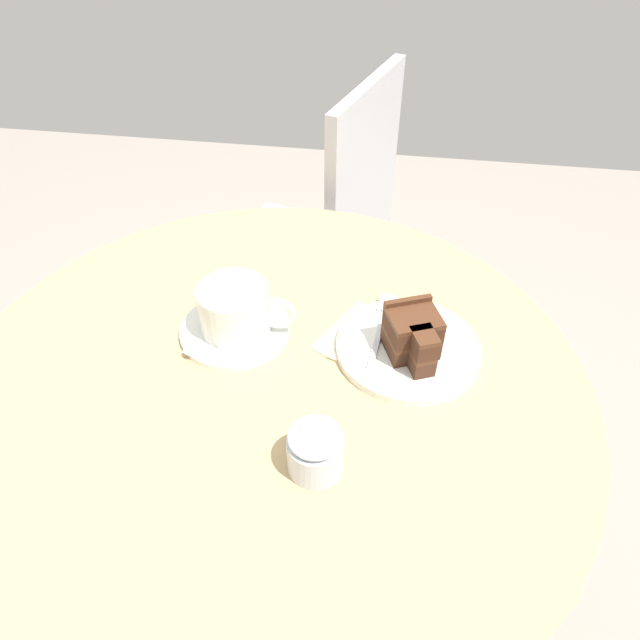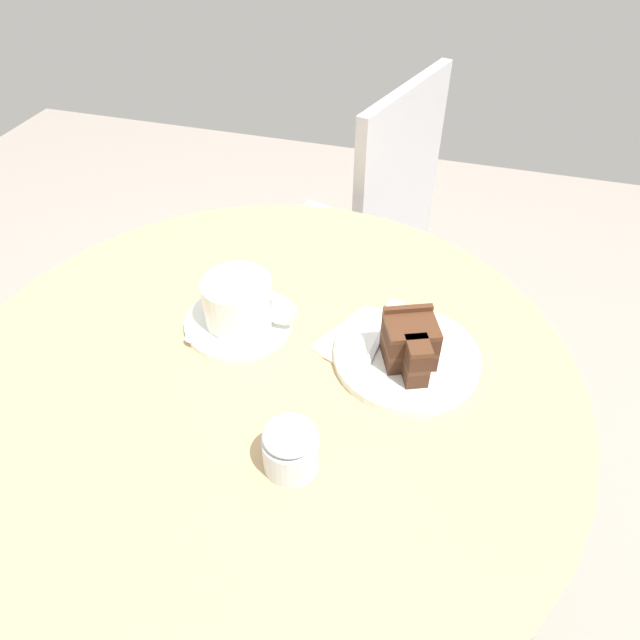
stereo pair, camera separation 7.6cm
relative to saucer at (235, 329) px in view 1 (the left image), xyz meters
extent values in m
cube|color=gray|center=(0.06, -0.08, -0.76)|extent=(4.40, 4.40, 0.01)
cylinder|color=tan|center=(0.06, -0.08, -0.02)|extent=(0.84, 0.84, 0.03)
cylinder|color=silver|center=(0.06, -0.08, -0.39)|extent=(0.07, 0.07, 0.70)
cylinder|color=silver|center=(0.06, -0.08, -0.74)|extent=(0.38, 0.38, 0.02)
cylinder|color=silver|center=(0.00, 0.00, 0.00)|extent=(0.15, 0.15, 0.01)
cylinder|color=silver|center=(0.00, 0.00, 0.04)|extent=(0.10, 0.10, 0.07)
cylinder|color=#D6B789|center=(0.00, 0.00, 0.07)|extent=(0.09, 0.09, 0.00)
torus|color=silver|center=(0.06, 0.00, 0.04)|extent=(0.05, 0.01, 0.05)
cube|color=silver|center=(0.01, -0.05, 0.01)|extent=(0.09, 0.02, 0.00)
ellipsoid|color=silver|center=(-0.04, -0.06, 0.01)|extent=(0.02, 0.02, 0.00)
cylinder|color=silver|center=(0.24, 0.00, 0.00)|extent=(0.20, 0.20, 0.01)
cube|color=#422619|center=(0.24, -0.01, 0.02)|extent=(0.08, 0.08, 0.02)
cube|color=#422619|center=(0.26, -0.04, 0.02)|extent=(0.04, 0.04, 0.02)
cube|color=#4C2B19|center=(0.24, -0.01, 0.03)|extent=(0.08, 0.08, 0.01)
cube|color=#4C2B19|center=(0.26, -0.04, 0.03)|extent=(0.04, 0.04, 0.01)
cube|color=#422619|center=(0.24, -0.01, 0.05)|extent=(0.08, 0.08, 0.02)
cube|color=#422619|center=(0.26, -0.04, 0.05)|extent=(0.04, 0.04, 0.02)
cube|color=#4C2B19|center=(0.24, -0.01, 0.07)|extent=(0.08, 0.08, 0.01)
cube|color=#4C2B19|center=(0.26, -0.04, 0.07)|extent=(0.04, 0.04, 0.01)
cube|color=#4C2B19|center=(0.23, 0.01, 0.04)|extent=(0.06, 0.03, 0.07)
cube|color=silver|center=(0.20, 0.00, 0.01)|extent=(0.02, 0.12, 0.00)
cube|color=silver|center=(0.21, 0.08, 0.01)|extent=(0.03, 0.04, 0.00)
cube|color=beige|center=(0.19, 0.01, 0.00)|extent=(0.16, 0.16, 0.00)
cube|color=beige|center=(0.20, 0.00, 0.00)|extent=(0.14, 0.14, 0.00)
cylinder|color=#BCBCC1|center=(-0.14, 0.82, -0.54)|extent=(0.02, 0.02, 0.42)
cylinder|color=#BCBCC1|center=(-0.24, 0.51, -0.54)|extent=(0.02, 0.02, 0.42)
cylinder|color=#BCBCC1|center=(0.17, 0.73, -0.54)|extent=(0.02, 0.02, 0.42)
cylinder|color=#BCBCC1|center=(0.07, 0.42, -0.54)|extent=(0.02, 0.02, 0.42)
cube|color=#BCBCC1|center=(-0.03, 0.62, -0.32)|extent=(0.47, 0.47, 0.02)
cube|color=#BCBCC1|center=(0.13, 0.57, -0.08)|extent=(0.13, 0.35, 0.46)
cylinder|color=silver|center=(0.15, -0.20, 0.02)|extent=(0.06, 0.06, 0.05)
ellipsoid|color=silver|center=(0.15, -0.20, 0.05)|extent=(0.06, 0.06, 0.02)
camera|label=1|loc=(0.20, -0.56, 0.55)|focal=32.00mm
camera|label=2|loc=(0.28, -0.54, 0.55)|focal=32.00mm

